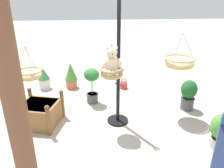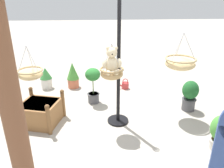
# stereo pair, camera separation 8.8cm
# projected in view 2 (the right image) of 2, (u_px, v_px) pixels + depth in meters

# --- Properties ---
(ground_plane) EXTENTS (40.00, 40.00, 0.00)m
(ground_plane) POSITION_uv_depth(u_px,v_px,m) (112.00, 125.00, 4.43)
(ground_plane) COLOR #A8A093
(display_pole_central) EXTENTS (0.44, 0.44, 2.60)m
(display_pole_central) POSITION_uv_depth(u_px,v_px,m) (118.00, 85.00, 4.26)
(display_pole_central) COLOR black
(display_pole_central) RESTS_ON ground
(hanging_basket_with_teddy) EXTENTS (0.44, 0.44, 0.64)m
(hanging_basket_with_teddy) POSITION_uv_depth(u_px,v_px,m) (112.00, 73.00, 3.88)
(hanging_basket_with_teddy) COLOR tan
(teddy_bear) EXTENTS (0.34, 0.31, 0.49)m
(teddy_bear) POSITION_uv_depth(u_px,v_px,m) (112.00, 62.00, 3.78)
(teddy_bear) COLOR beige
(hanging_basket_left_high) EXTENTS (0.62, 0.62, 0.73)m
(hanging_basket_left_high) POSITION_uv_depth(u_px,v_px,m) (180.00, 63.00, 4.34)
(hanging_basket_left_high) COLOR tan
(hanging_basket_right_low) EXTENTS (0.50, 0.50, 0.68)m
(hanging_basket_right_low) POSITION_uv_depth(u_px,v_px,m) (31.00, 74.00, 4.29)
(hanging_basket_right_low) COLOR tan
(greenhouse_pillar_left) EXTENTS (0.40, 0.40, 2.67)m
(greenhouse_pillar_left) POSITION_uv_depth(u_px,v_px,m) (16.00, 128.00, 2.09)
(greenhouse_pillar_left) COLOR brown
(greenhouse_pillar_left) RESTS_ON ground
(wooden_planter_box) EXTENTS (0.97, 0.94, 0.64)m
(wooden_planter_box) POSITION_uv_depth(u_px,v_px,m) (40.00, 112.00, 4.44)
(wooden_planter_box) COLOR olive
(wooden_planter_box) RESTS_ON ground
(potted_plant_fern_front) EXTENTS (0.36, 0.36, 0.89)m
(potted_plant_fern_front) POSITION_uv_depth(u_px,v_px,m) (93.00, 83.00, 5.18)
(potted_plant_fern_front) COLOR #4C4C51
(potted_plant_fern_front) RESTS_ON ground
(potted_plant_flowering_red) EXTENTS (0.36, 0.36, 0.72)m
(potted_plant_flowering_red) POSITION_uv_depth(u_px,v_px,m) (190.00, 95.00, 4.89)
(potted_plant_flowering_red) COLOR #4C4C51
(potted_plant_flowering_red) RESTS_ON ground
(potted_plant_tall_leafy) EXTENTS (0.33, 0.33, 0.61)m
(potted_plant_tall_leafy) POSITION_uv_depth(u_px,v_px,m) (46.00, 78.00, 6.08)
(potted_plant_tall_leafy) COLOR beige
(potted_plant_tall_leafy) RESTS_ON ground
(potted_plant_bushy_green) EXTENTS (0.35, 0.35, 0.74)m
(potted_plant_bushy_green) POSITION_uv_depth(u_px,v_px,m) (73.00, 75.00, 6.11)
(potted_plant_bushy_green) COLOR #BC6042
(potted_plant_bushy_green) RESTS_ON ground
(potted_plant_conical_shrub) EXTENTS (0.34, 0.34, 0.65)m
(potted_plant_conical_shrub) POSITION_uv_depth(u_px,v_px,m) (220.00, 132.00, 3.63)
(potted_plant_conical_shrub) COLOR beige
(potted_plant_conical_shrub) RESTS_ON ground
(watering_can) EXTENTS (0.35, 0.20, 0.30)m
(watering_can) POSITION_uv_depth(u_px,v_px,m) (125.00, 85.00, 6.13)
(watering_can) COLOR #B23333
(watering_can) RESTS_ON ground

